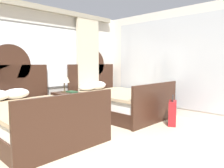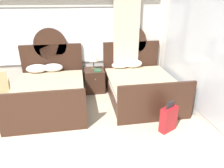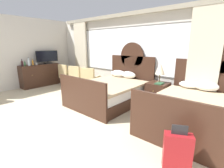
{
  "view_description": "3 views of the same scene",
  "coord_description": "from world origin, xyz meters",
  "px_view_note": "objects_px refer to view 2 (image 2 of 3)",
  "views": [
    {
      "loc": [
        -1.5,
        -1.08,
        1.35
      ],
      "look_at": [
        1.67,
        2.01,
        0.91
      ],
      "focal_mm": 34.29,
      "sensor_mm": 36.0,
      "label": 1
    },
    {
      "loc": [
        1.01,
        -2.0,
        2.5
      ],
      "look_at": [
        1.65,
        1.83,
        0.81
      ],
      "focal_mm": 32.26,
      "sensor_mm": 36.0,
      "label": 2
    },
    {
      "loc": [
        3.24,
        -0.86,
        1.68
      ],
      "look_at": [
        0.98,
        1.79,
        0.82
      ],
      "focal_mm": 25.82,
      "sensor_mm": 36.0,
      "label": 3
    }
  ],
  "objects_px": {
    "table_lamp_on_nightstand": "(93,55)",
    "suitcase_on_floor": "(168,119)",
    "nightstand_between_beds": "(95,80)",
    "book_on_nightstand": "(97,70)",
    "bed_near_window": "(50,92)",
    "bed_near_mirror": "(140,86)"
  },
  "relations": [
    {
      "from": "book_on_nightstand",
      "to": "suitcase_on_floor",
      "type": "xyz_separation_m",
      "value": [
        1.21,
        -2.02,
        -0.39
      ]
    },
    {
      "from": "book_on_nightstand",
      "to": "suitcase_on_floor",
      "type": "bearing_deg",
      "value": -59.16
    },
    {
      "from": "bed_near_mirror",
      "to": "nightstand_between_beds",
      "type": "relative_size",
      "value": 3.47
    },
    {
      "from": "table_lamp_on_nightstand",
      "to": "suitcase_on_floor",
      "type": "distance_m",
      "value": 2.67
    },
    {
      "from": "table_lamp_on_nightstand",
      "to": "book_on_nightstand",
      "type": "xyz_separation_m",
      "value": [
        0.09,
        -0.18,
        -0.38
      ]
    },
    {
      "from": "nightstand_between_beds",
      "to": "table_lamp_on_nightstand",
      "type": "bearing_deg",
      "value": 93.78
    },
    {
      "from": "suitcase_on_floor",
      "to": "book_on_nightstand",
      "type": "bearing_deg",
      "value": 120.84
    },
    {
      "from": "nightstand_between_beds",
      "to": "suitcase_on_floor",
      "type": "relative_size",
      "value": 0.98
    },
    {
      "from": "nightstand_between_beds",
      "to": "table_lamp_on_nightstand",
      "type": "xyz_separation_m",
      "value": [
        -0.0,
        0.07,
        0.71
      ]
    },
    {
      "from": "table_lamp_on_nightstand",
      "to": "book_on_nightstand",
      "type": "height_order",
      "value": "table_lamp_on_nightstand"
    },
    {
      "from": "nightstand_between_beds",
      "to": "bed_near_window",
      "type": "bearing_deg",
      "value": -150.63
    },
    {
      "from": "bed_near_window",
      "to": "book_on_nightstand",
      "type": "bearing_deg",
      "value": 23.59
    },
    {
      "from": "nightstand_between_beds",
      "to": "book_on_nightstand",
      "type": "relative_size",
      "value": 2.46
    },
    {
      "from": "table_lamp_on_nightstand",
      "to": "suitcase_on_floor",
      "type": "height_order",
      "value": "table_lamp_on_nightstand"
    },
    {
      "from": "nightstand_between_beds",
      "to": "suitcase_on_floor",
      "type": "height_order",
      "value": "suitcase_on_floor"
    },
    {
      "from": "nightstand_between_beds",
      "to": "table_lamp_on_nightstand",
      "type": "distance_m",
      "value": 0.72
    },
    {
      "from": "bed_near_window",
      "to": "book_on_nightstand",
      "type": "height_order",
      "value": "bed_near_window"
    },
    {
      "from": "nightstand_between_beds",
      "to": "book_on_nightstand",
      "type": "xyz_separation_m",
      "value": [
        0.08,
        -0.11,
        0.34
      ]
    },
    {
      "from": "bed_near_window",
      "to": "nightstand_between_beds",
      "type": "bearing_deg",
      "value": 29.37
    },
    {
      "from": "bed_near_window",
      "to": "book_on_nightstand",
      "type": "xyz_separation_m",
      "value": [
        1.23,
        0.54,
        0.3
      ]
    },
    {
      "from": "bed_near_mirror",
      "to": "nightstand_between_beds",
      "type": "bearing_deg",
      "value": 150.28
    },
    {
      "from": "bed_near_window",
      "to": "table_lamp_on_nightstand",
      "type": "height_order",
      "value": "bed_near_window"
    }
  ]
}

